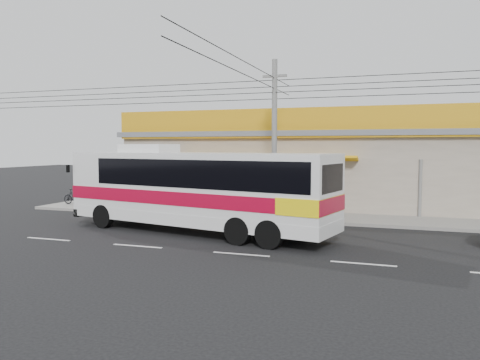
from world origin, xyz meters
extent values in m
plane|color=black|center=(0.00, 0.00, 0.00)|extent=(120.00, 120.00, 0.00)
cube|color=slate|center=(0.00, 6.00, 0.07)|extent=(30.00, 3.20, 0.15)
cube|color=gray|center=(0.00, 11.60, 2.10)|extent=(22.00, 8.00, 4.20)
cube|color=slate|center=(0.00, 11.60, 4.35)|extent=(22.60, 8.60, 0.30)
cube|color=orange|center=(0.00, 7.48, 4.90)|extent=(22.00, 0.24, 1.60)
cube|color=#B20920|center=(-2.00, 7.45, 4.90)|extent=(9.00, 0.10, 1.20)
cube|color=#157617|center=(6.50, 7.45, 4.90)|extent=(2.40, 0.10, 1.10)
cube|color=#B20920|center=(-9.00, 7.45, 4.90)|extent=(3.00, 0.10, 1.10)
cube|color=#E2A10C|center=(-2.00, 7.30, 3.00)|extent=(10.00, 1.20, 0.37)
cube|color=silver|center=(-3.11, 0.61, 1.91)|extent=(12.35, 5.04, 2.92)
cube|color=#A50724|center=(-3.11, 0.61, 1.56)|extent=(12.40, 5.09, 0.55)
cube|color=yellow|center=(2.01, -0.51, 1.56)|extent=(2.13, 2.86, 0.60)
cube|color=black|center=(-2.42, 0.46, 2.57)|extent=(10.39, 4.65, 1.11)
cube|color=black|center=(-8.94, 1.88, 2.37)|extent=(0.63, 2.20, 1.51)
cube|color=silver|center=(-5.57, 1.15, 3.56)|extent=(2.66, 1.89, 0.36)
cylinder|color=black|center=(-7.49, 0.40, 0.52)|extent=(1.09, 0.54, 1.05)
cylinder|color=black|center=(-7.01, 2.63, 0.52)|extent=(1.09, 0.54, 1.05)
cylinder|color=black|center=(0.68, -1.39, 0.52)|extent=(1.09, 0.54, 1.05)
cylinder|color=black|center=(1.17, 0.84, 0.52)|extent=(1.09, 0.54, 1.05)
imported|color=maroon|center=(-8.81, 5.55, 0.58)|extent=(1.71, 0.94, 0.85)
imported|color=black|center=(-13.50, 6.02, 0.62)|extent=(1.57, 0.49, 0.94)
cylinder|color=slate|center=(-0.61, 4.20, 3.85)|extent=(0.25, 0.25, 7.69)
cube|color=slate|center=(-0.61, 4.20, 6.92)|extent=(1.15, 0.12, 0.12)
camera|label=1|loc=(4.99, -17.24, 3.63)|focal=35.00mm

